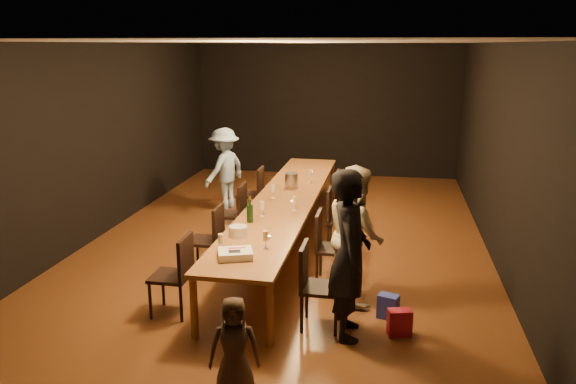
% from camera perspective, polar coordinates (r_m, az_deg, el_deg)
% --- Properties ---
extents(ground, '(10.00, 10.00, 0.00)m').
position_cam_1_polar(ground, '(8.57, -0.29, -5.49)').
color(ground, '#4D2313').
rests_on(ground, ground).
extents(room_shell, '(6.04, 10.04, 3.02)m').
position_cam_1_polar(room_shell, '(8.09, -0.31, 8.44)').
color(room_shell, black).
rests_on(room_shell, ground).
extents(table, '(0.90, 6.00, 0.75)m').
position_cam_1_polar(table, '(8.36, -0.29, -0.97)').
color(table, brown).
rests_on(table, ground).
extents(chair_right_0, '(0.42, 0.42, 0.93)m').
position_cam_1_polar(chair_right_0, '(6.08, 3.38, -9.58)').
color(chair_right_0, black).
rests_on(chair_right_0, ground).
extents(chair_right_1, '(0.42, 0.42, 0.93)m').
position_cam_1_polar(chair_right_1, '(7.18, 4.60, -5.68)').
color(chair_right_1, black).
rests_on(chair_right_1, ground).
extents(chair_right_2, '(0.42, 0.42, 0.93)m').
position_cam_1_polar(chair_right_2, '(8.31, 5.48, -2.83)').
color(chair_right_2, black).
rests_on(chair_right_2, ground).
extents(chair_right_3, '(0.42, 0.42, 0.93)m').
position_cam_1_polar(chair_right_3, '(9.46, 6.14, -0.67)').
color(chair_right_3, black).
rests_on(chair_right_3, ground).
extents(chair_left_0, '(0.42, 0.42, 0.93)m').
position_cam_1_polar(chair_left_0, '(6.49, -11.84, -8.26)').
color(chair_left_0, black).
rests_on(chair_left_0, ground).
extents(chair_left_1, '(0.42, 0.42, 0.93)m').
position_cam_1_polar(chair_left_1, '(7.53, -8.41, -4.81)').
color(chair_left_1, black).
rests_on(chair_left_1, ground).
extents(chair_left_2, '(0.42, 0.42, 0.93)m').
position_cam_1_polar(chair_left_2, '(8.62, -5.86, -2.20)').
color(chair_left_2, black).
rests_on(chair_left_2, ground).
extents(chair_left_3, '(0.42, 0.42, 0.93)m').
position_cam_1_polar(chair_left_3, '(9.73, -3.88, -0.18)').
color(chair_left_3, black).
rests_on(chair_left_3, ground).
extents(woman_birthday, '(0.50, 0.70, 1.79)m').
position_cam_1_polar(woman_birthday, '(5.78, 6.27, -6.34)').
color(woman_birthday, black).
rests_on(woman_birthday, ground).
extents(woman_tan, '(0.86, 0.96, 1.63)m').
position_cam_1_polar(woman_tan, '(6.65, 6.86, -4.22)').
color(woman_tan, '#BEB48F').
rests_on(woman_tan, ground).
extents(man_blue, '(0.90, 1.11, 1.50)m').
position_cam_1_polar(man_blue, '(10.41, -6.47, 2.37)').
color(man_blue, '#96BEE8').
rests_on(man_blue, ground).
extents(child, '(0.50, 0.38, 0.90)m').
position_cam_1_polar(child, '(5.02, -5.48, -15.39)').
color(child, '#403124').
rests_on(child, ground).
extents(gift_bag_red, '(0.27, 0.19, 0.29)m').
position_cam_1_polar(gift_bag_red, '(6.15, 11.26, -12.88)').
color(gift_bag_red, red).
rests_on(gift_bag_red, ground).
extents(gift_bag_blue, '(0.26, 0.21, 0.28)m').
position_cam_1_polar(gift_bag_blue, '(6.48, 10.14, -11.37)').
color(gift_bag_blue, '#2535A1').
rests_on(gift_bag_blue, ground).
extents(birthday_cake, '(0.44, 0.39, 0.09)m').
position_cam_1_polar(birthday_cake, '(6.08, -5.37, -6.28)').
color(birthday_cake, white).
rests_on(birthday_cake, table).
extents(plate_stack, '(0.27, 0.27, 0.12)m').
position_cam_1_polar(plate_stack, '(6.73, -5.09, -3.99)').
color(plate_stack, silver).
rests_on(plate_stack, table).
extents(champagne_bottle, '(0.08, 0.08, 0.35)m').
position_cam_1_polar(champagne_bottle, '(7.21, -3.90, -1.76)').
color(champagne_bottle, black).
rests_on(champagne_bottle, table).
extents(ice_bucket, '(0.22, 0.22, 0.23)m').
position_cam_1_polar(ice_bucket, '(8.96, 0.34, 1.19)').
color(ice_bucket, '#ABACB0').
rests_on(ice_bucket, table).
extents(wineglass_0, '(0.06, 0.06, 0.21)m').
position_cam_1_polar(wineglass_0, '(6.24, -6.84, -5.15)').
color(wineglass_0, beige).
rests_on(wineglass_0, table).
extents(wineglass_1, '(0.06, 0.06, 0.21)m').
position_cam_1_polar(wineglass_1, '(6.30, -2.32, -4.86)').
color(wineglass_1, beige).
rests_on(wineglass_1, table).
extents(wineglass_2, '(0.06, 0.06, 0.21)m').
position_cam_1_polar(wineglass_2, '(7.46, -2.63, -1.71)').
color(wineglass_2, silver).
rests_on(wineglass_2, table).
extents(wineglass_3, '(0.06, 0.06, 0.21)m').
position_cam_1_polar(wineglass_3, '(7.70, 0.68, -1.18)').
color(wineglass_3, beige).
rests_on(wineglass_3, table).
extents(wineglass_4, '(0.06, 0.06, 0.21)m').
position_cam_1_polar(wineglass_4, '(8.33, -1.53, 0.05)').
color(wineglass_4, silver).
rests_on(wineglass_4, table).
extents(wineglass_5, '(0.06, 0.06, 0.21)m').
position_cam_1_polar(wineglass_5, '(9.33, 2.27, 1.65)').
color(wineglass_5, silver).
rests_on(wineglass_5, table).
extents(tealight_near, '(0.05, 0.05, 0.03)m').
position_cam_1_polar(tealight_near, '(6.64, -1.93, -4.63)').
color(tealight_near, '#B2B7B2').
rests_on(tealight_near, table).
extents(tealight_mid, '(0.05, 0.05, 0.03)m').
position_cam_1_polar(tealight_mid, '(8.09, 0.44, -1.04)').
color(tealight_mid, '#B2B7B2').
rests_on(tealight_mid, table).
extents(tealight_far, '(0.05, 0.05, 0.03)m').
position_cam_1_polar(tealight_far, '(9.97, 2.42, 1.98)').
color(tealight_far, '#B2B7B2').
rests_on(tealight_far, table).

